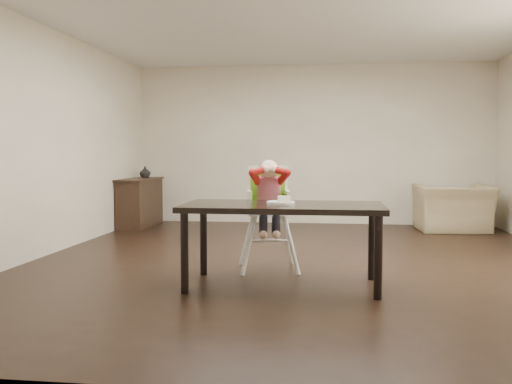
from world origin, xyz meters
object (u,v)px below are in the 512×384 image
armchair (453,200)px  high_chair (268,192)px  sideboard (140,202)px  dining_table (283,213)px

armchair → high_chair: bearing=48.7°
high_chair → sideboard: bearing=117.8°
dining_table → high_chair: 0.79m
dining_table → sideboard: 4.71m
dining_table → armchair: size_ratio=1.65×
sideboard → armchair: bearing=1.2°
dining_table → high_chair: bearing=106.0°
armchair → sideboard: size_ratio=0.87×
high_chair → armchair: size_ratio=1.04×
high_chair → sideboard: high_chair is taller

